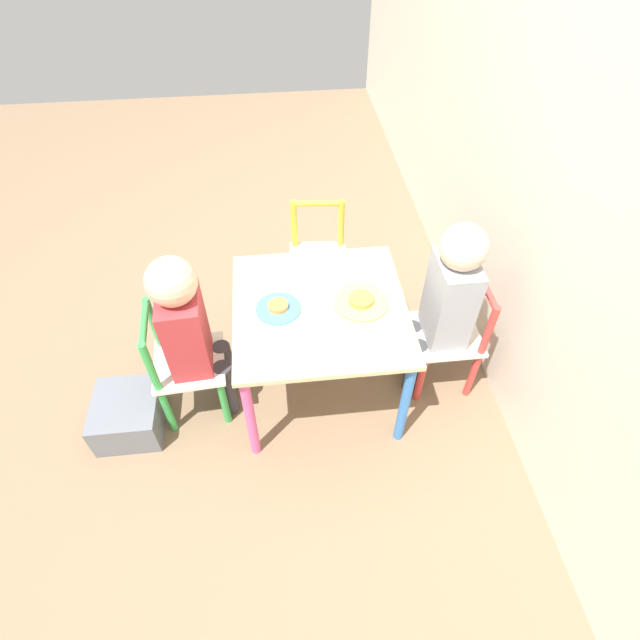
% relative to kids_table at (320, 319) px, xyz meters
% --- Properties ---
extents(ground_plane, '(6.00, 6.00, 0.00)m').
position_rel_kids_table_xyz_m(ground_plane, '(0.00, 0.00, -0.41)').
color(ground_plane, '#7F664C').
extents(house_wall, '(6.00, 0.06, 2.60)m').
position_rel_kids_table_xyz_m(house_wall, '(0.00, 0.75, 0.89)').
color(house_wall, beige).
rests_on(house_wall, ground_plane).
extents(kids_table, '(0.62, 0.62, 0.48)m').
position_rel_kids_table_xyz_m(kids_table, '(0.00, 0.00, 0.00)').
color(kids_table, beige).
rests_on(kids_table, ground_plane).
extents(chair_red, '(0.26, 0.26, 0.51)m').
position_rel_kids_table_xyz_m(chair_red, '(0.00, 0.52, -0.16)').
color(chair_red, silver).
rests_on(chair_red, ground_plane).
extents(chair_green, '(0.28, 0.28, 0.51)m').
position_rel_kids_table_xyz_m(chair_green, '(0.03, -0.52, -0.16)').
color(chair_green, silver).
rests_on(chair_green, ground_plane).
extents(chair_yellow, '(0.28, 0.28, 0.51)m').
position_rel_kids_table_xyz_m(chair_yellow, '(-0.52, 0.05, -0.16)').
color(chair_yellow, silver).
rests_on(chair_yellow, ground_plane).
extents(child_back, '(0.20, 0.22, 0.78)m').
position_rel_kids_table_xyz_m(child_back, '(0.00, 0.46, 0.06)').
color(child_back, '#38383D').
rests_on(child_back, ground_plane).
extents(child_front, '(0.21, 0.22, 0.76)m').
position_rel_kids_table_xyz_m(child_front, '(0.03, -0.46, 0.04)').
color(child_front, '#38383D').
rests_on(child_front, ground_plane).
extents(plate_back, '(0.20, 0.20, 0.03)m').
position_rel_kids_table_xyz_m(plate_back, '(0.00, 0.15, 0.07)').
color(plate_back, '#EADB66').
rests_on(plate_back, kids_table).
extents(plate_front, '(0.16, 0.16, 0.03)m').
position_rel_kids_table_xyz_m(plate_front, '(-0.00, -0.15, 0.07)').
color(plate_front, '#4C9EE0').
rests_on(plate_front, kids_table).
extents(storage_bin, '(0.26, 0.25, 0.16)m').
position_rel_kids_table_xyz_m(storage_bin, '(0.12, -0.76, -0.33)').
color(storage_bin, slate).
rests_on(storage_bin, ground_plane).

